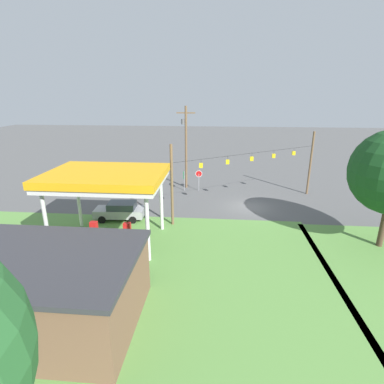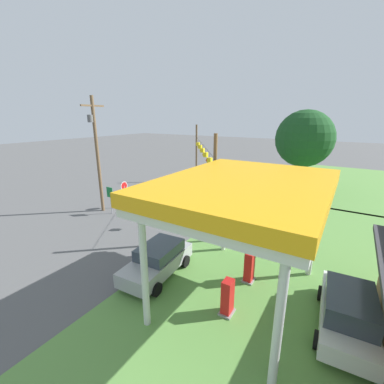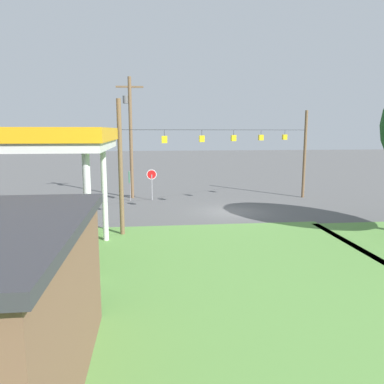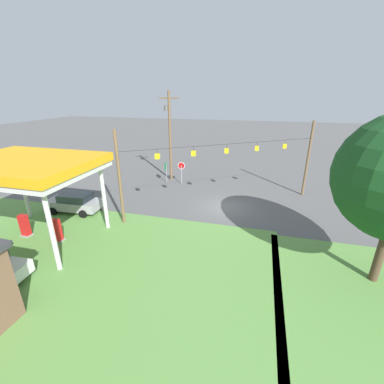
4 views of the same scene
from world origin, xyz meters
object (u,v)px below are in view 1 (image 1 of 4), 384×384
(gas_station_canopy, at_px, (106,179))
(stop_sign_roadside, at_px, (199,176))
(car_at_pumps_rear, at_px, (92,260))
(route_sign, at_px, (184,177))
(car_at_pumps_front, at_px, (120,211))
(utility_pole_main, at_px, (186,143))
(fuel_pump_far, at_px, (94,232))
(fuel_pump_near, at_px, (128,233))
(gas_station_store, at_px, (33,289))

(gas_station_canopy, bearing_deg, stop_sign_roadside, -113.72)
(gas_station_canopy, relative_size, stop_sign_roadside, 3.45)
(car_at_pumps_rear, distance_m, route_sign, 18.45)
(car_at_pumps_front, height_order, utility_pole_main, utility_pole_main)
(car_at_pumps_front, bearing_deg, fuel_pump_far, 76.94)
(gas_station_canopy, distance_m, fuel_pump_far, 4.61)
(stop_sign_roadside, bearing_deg, fuel_pump_far, -118.24)
(fuel_pump_near, height_order, fuel_pump_far, same)
(fuel_pump_near, bearing_deg, car_at_pumps_front, -65.52)
(stop_sign_roadside, relative_size, route_sign, 1.04)
(fuel_pump_near, xyz_separation_m, utility_pole_main, (-3.02, -14.90, 4.73))
(fuel_pump_near, bearing_deg, route_sign, -102.10)
(car_at_pumps_rear, relative_size, utility_pole_main, 0.49)
(gas_station_canopy, bearing_deg, utility_pole_main, -106.30)
(fuel_pump_far, distance_m, car_at_pumps_rear, 4.66)
(fuel_pump_far, bearing_deg, fuel_pump_near, 180.00)
(gas_station_store, bearing_deg, fuel_pump_near, -103.32)
(fuel_pump_far, height_order, stop_sign_roadside, stop_sign_roadside)
(car_at_pumps_front, relative_size, route_sign, 1.93)
(fuel_pump_far, distance_m, utility_pole_main, 16.64)
(gas_station_store, bearing_deg, utility_pole_main, -102.15)
(route_sign, bearing_deg, fuel_pump_far, 67.65)
(gas_station_canopy, height_order, stop_sign_roadside, gas_station_canopy)
(stop_sign_roadside, bearing_deg, car_at_pumps_rear, -107.65)
(car_at_pumps_rear, bearing_deg, utility_pole_main, 74.12)
(stop_sign_roadside, distance_m, utility_pole_main, 4.23)
(fuel_pump_near, distance_m, route_sign, 13.97)
(route_sign, bearing_deg, gas_station_canopy, 72.63)
(car_at_pumps_rear, bearing_deg, route_sign, 73.58)
(fuel_pump_far, relative_size, car_at_pumps_front, 0.36)
(car_at_pumps_rear, relative_size, stop_sign_roadside, 1.94)
(gas_station_canopy, relative_size, fuel_pump_near, 5.23)
(gas_station_store, distance_m, route_sign, 23.02)
(utility_pole_main, bearing_deg, stop_sign_roadside, 145.06)
(gas_station_canopy, height_order, route_sign, gas_station_canopy)
(car_at_pumps_rear, distance_m, utility_pole_main, 20.22)
(fuel_pump_far, height_order, car_at_pumps_front, car_at_pumps_front)
(car_at_pumps_rear, bearing_deg, gas_station_store, -106.89)
(gas_station_canopy, relative_size, car_at_pumps_rear, 1.77)
(gas_station_canopy, xyz_separation_m, utility_pole_main, (-4.36, -14.91, 0.32))
(gas_station_store, height_order, car_at_pumps_front, gas_station_store)
(stop_sign_roadside, height_order, utility_pole_main, utility_pole_main)
(car_at_pumps_rear, height_order, route_sign, route_sign)
(fuel_pump_near, height_order, car_at_pumps_front, car_at_pumps_front)
(car_at_pumps_front, bearing_deg, gas_station_canopy, 94.40)
(gas_station_store, distance_m, fuel_pump_near, 9.15)
(gas_station_store, bearing_deg, fuel_pump_far, -86.19)
(utility_pole_main, bearing_deg, fuel_pump_near, 78.56)
(gas_station_canopy, bearing_deg, car_at_pumps_rear, 93.62)
(route_sign, height_order, utility_pole_main, utility_pole_main)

